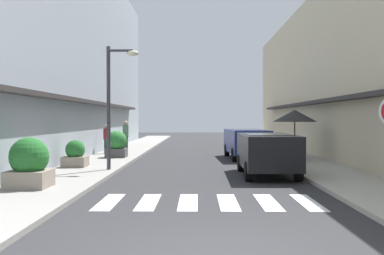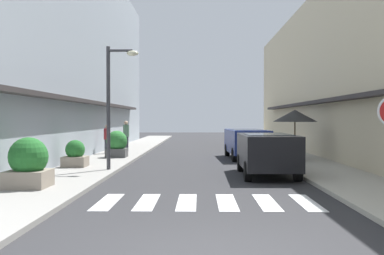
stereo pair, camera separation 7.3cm
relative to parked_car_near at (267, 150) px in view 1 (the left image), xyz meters
name	(u,v)px [view 1 (the left image)]	position (x,y,z in m)	size (l,w,h in m)	color
ground_plane	(203,159)	(-2.17, 6.41, -0.92)	(86.24, 86.24, 0.00)	#2B2B2D
sidewalk_left	(112,158)	(-6.66, 6.41, -0.86)	(2.54, 54.88, 0.12)	gray
sidewalk_right	(294,158)	(2.32, 6.41, -0.86)	(2.54, 54.88, 0.12)	#ADA899
building_row_left	(42,46)	(-10.42, 7.37, 4.79)	(5.50, 37.28, 11.43)	#939EA8
building_row_right	(365,74)	(6.08, 7.37, 3.37)	(5.50, 37.28, 8.58)	beige
crosswalk	(208,202)	(-2.17, -4.97, -0.92)	(5.20, 2.20, 0.01)	silver
parked_car_near	(267,150)	(0.00, 0.00, 0.00)	(1.83, 4.17, 1.47)	black
parked_car_mid	(246,140)	(0.00, 6.78, 0.00)	(1.99, 4.55, 1.47)	navy
street_lamp	(114,93)	(-5.50, 0.90, 2.03)	(1.19, 0.28, 4.54)	#38383D
cafe_umbrella	(295,116)	(2.02, 5.00, 1.20)	(2.01, 2.01, 2.29)	#262626
planter_corner	(29,164)	(-7.02, -3.47, -0.15)	(1.09, 1.09, 1.38)	gray
planter_midblock	(75,155)	(-7.22, 1.86, -0.33)	(0.90, 0.90, 1.05)	gray
planter_far	(116,144)	(-6.38, 6.21, -0.17)	(1.02, 1.02, 1.30)	#4C4C4C
pedestrian_walking_near	(106,138)	(-7.35, 8.58, 0.01)	(0.34, 0.34, 1.56)	#282B33
pedestrian_walking_far	(126,135)	(-6.53, 9.90, 0.13)	(0.34, 0.34, 1.75)	#282B33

